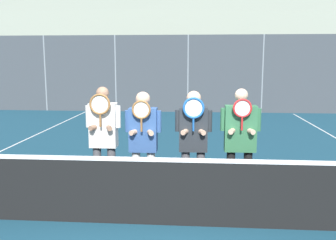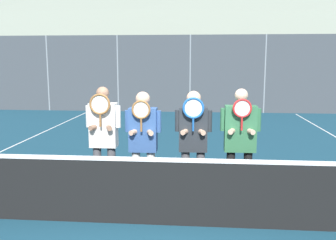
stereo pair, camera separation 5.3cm
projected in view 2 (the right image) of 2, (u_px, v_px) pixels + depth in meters
The scene contains 12 objects.
ground_plane at pixel (165, 225), 5.12m from camera, with size 120.00×120.00×0.00m, color navy.
hill_distant at pixel (198, 75), 56.95m from camera, with size 135.71×75.39×26.39m.
clubhouse_building at pixel (183, 67), 24.87m from camera, with size 20.27×5.50×3.47m.
fence_back at pixel (190, 74), 15.96m from camera, with size 18.89×0.06×3.28m.
tennis_net at pixel (165, 191), 5.05m from camera, with size 11.89×0.09×1.05m.
player_leftmost at pixel (104, 135), 5.88m from camera, with size 0.56×0.34×1.83m.
player_center_left at pixel (143, 139), 5.73m from camera, with size 0.56×0.34×1.76m.
player_center_right at pixel (193, 138), 5.71m from camera, with size 0.56×0.34×1.78m.
player_rightmost at pixel (240, 138), 5.62m from camera, with size 0.60×0.34×1.82m.
car_far_left at pixel (96, 87), 18.92m from camera, with size 4.19×2.08×1.66m.
car_left_of_center at pixel (191, 88), 18.41m from camera, with size 4.66×1.98×1.70m.
car_center at pixel (293, 87), 18.38m from camera, with size 4.52×1.97×1.74m.
Camera 2 is at (0.46, -4.81, 2.24)m, focal length 40.00 mm.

